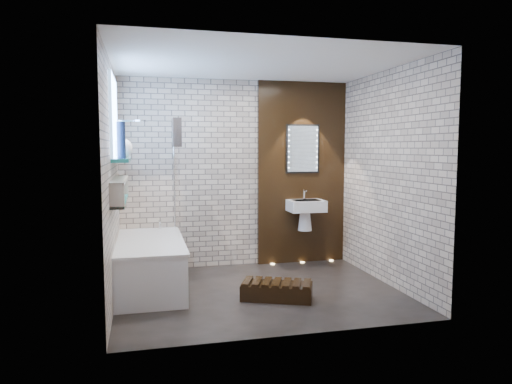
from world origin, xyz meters
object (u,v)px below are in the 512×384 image
object	(u,v)px
bathtub	(150,264)
led_mirror	(303,149)
washbasin	(306,210)
walnut_step	(277,291)
bath_screen	(176,178)

from	to	relation	value
bathtub	led_mirror	xyz separation A→B (m)	(2.17, 0.78, 1.36)
washbasin	led_mirror	size ratio (longest dim) A/B	0.83
washbasin	walnut_step	size ratio (longest dim) A/B	0.75
washbasin	walnut_step	world-z (taller)	washbasin
bathtub	washbasin	distance (m)	2.32
bathtub	washbasin	size ratio (longest dim) A/B	3.00
bath_screen	walnut_step	bearing A→B (deg)	-50.02
bathtub	led_mirror	bearing A→B (deg)	19.78
bath_screen	washbasin	xyz separation A→B (m)	(1.82, 0.18, -0.49)
bathtub	walnut_step	xyz separation A→B (m)	(1.35, -0.75, -0.21)
washbasin	led_mirror	distance (m)	0.88
bath_screen	walnut_step	world-z (taller)	bath_screen
led_mirror	walnut_step	distance (m)	2.34
led_mirror	walnut_step	size ratio (longest dim) A/B	0.91
bathtub	bath_screen	xyz separation A→B (m)	(0.35, 0.44, 0.99)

